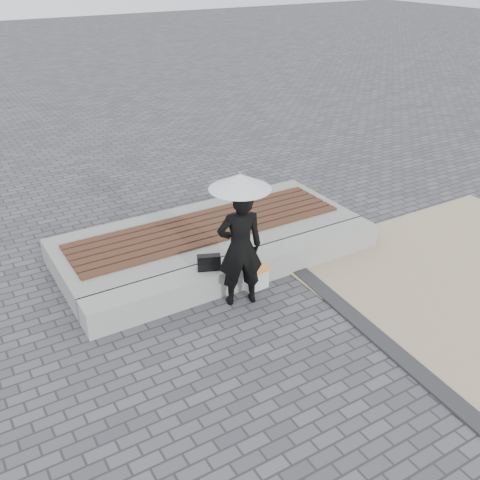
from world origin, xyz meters
name	(u,v)px	position (x,y,z in m)	size (l,w,h in m)	color
ground	(308,336)	(0.00, 0.00, 0.00)	(80.00, 80.00, 0.00)	#515156
edging_band	(377,337)	(0.75, -0.50, 0.02)	(0.25, 5.20, 0.04)	#2D2D30
seating_ledge	(245,269)	(0.00, 1.60, 0.20)	(5.00, 0.45, 0.40)	#A8A8A2
timber_platform	(208,238)	(0.00, 2.80, 0.20)	(5.00, 2.00, 0.40)	gray
timber_decking	(207,226)	(0.00, 2.80, 0.42)	(4.60, 1.20, 0.04)	#532D1D
woman	(240,248)	(-0.35, 1.16, 0.88)	(0.64, 0.42, 1.76)	black
parasol	(240,181)	(-0.35, 1.16, 1.86)	(0.83, 0.83, 1.05)	#A2A1A6
handbag	(209,263)	(-0.62, 1.58, 0.52)	(0.34, 0.12, 0.24)	black
canvas_tote	(257,278)	(0.04, 1.32, 0.18)	(0.35, 0.15, 0.36)	silver
magazine	(259,269)	(0.04, 1.27, 0.37)	(0.34, 0.25, 0.01)	red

